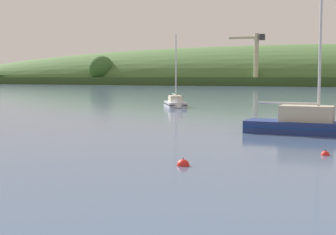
# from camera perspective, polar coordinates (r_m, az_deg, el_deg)

# --- Properties ---
(far_shoreline_hill) EXTENTS (566.46, 93.62, 41.73)m
(far_shoreline_hill) POSITION_cam_1_polar(r_m,az_deg,el_deg) (262.41, 10.83, 3.91)
(far_shoreline_hill) COLOR #314A21
(far_shoreline_hill) RESTS_ON ground
(dockside_crane) EXTENTS (16.51, 5.44, 23.96)m
(dockside_crane) POSITION_cam_1_polar(r_m,az_deg,el_deg) (226.10, 10.32, 6.75)
(dockside_crane) COLOR #4C4C51
(dockside_crane) RESTS_ON ground
(sailboat_midwater_white) EXTENTS (5.99, 7.40, 10.84)m
(sailboat_midwater_white) POSITION_cam_1_polar(r_m,az_deg,el_deg) (64.97, 0.94, 1.47)
(sailboat_midwater_white) COLOR #ADB2BC
(sailboat_midwater_white) RESTS_ON ground
(sailboat_far_left) EXTENTS (9.34, 3.07, 15.51)m
(sailboat_far_left) POSITION_cam_1_polar(r_m,az_deg,el_deg) (35.75, 17.36, -1.23)
(sailboat_far_left) COLOR navy
(sailboat_far_left) RESTS_ON ground
(mooring_buoy_foreground) EXTENTS (0.59, 0.59, 0.67)m
(mooring_buoy_foreground) POSITION_cam_1_polar(r_m,az_deg,el_deg) (22.29, 1.80, -5.71)
(mooring_buoy_foreground) COLOR red
(mooring_buoy_foreground) RESTS_ON ground
(mooring_buoy_midchannel) EXTENTS (0.45, 0.45, 0.53)m
(mooring_buoy_midchannel) POSITION_cam_1_polar(r_m,az_deg,el_deg) (26.53, 18.14, -4.25)
(mooring_buoy_midchannel) COLOR red
(mooring_buoy_midchannel) RESTS_ON ground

